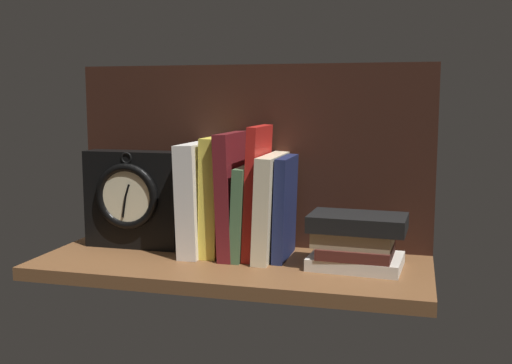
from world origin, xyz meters
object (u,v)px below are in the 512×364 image
Objects in this scene: book_red_requiem at (257,192)px; book_cream_twain at (271,206)px; book_stack_side at (356,241)px; book_green_romantic at (246,211)px; framed_clock at (133,199)px; book_yellow_seinlanguage at (217,196)px; book_white_catcher at (198,198)px; book_navy_bierce at (285,208)px; book_maroon_dawkins at (233,194)px.

book_cream_twain is at bearing 0.00° from book_red_requiem.
book_green_romantic is at bearing 170.77° from book_stack_side.
framed_clock reaches higher than book_stack_side.
book_red_requiem reaches higher than book_green_romantic.
framed_clock is (-18.59, 0.19, -1.45)cm from book_yellow_seinlanguage.
book_white_catcher is 1.10× the size of book_cream_twain.
book_yellow_seinlanguage is at bearing 180.00° from book_red_requiem.
book_red_requiem is at bearing 0.00° from book_yellow_seinlanguage.
book_cream_twain is at bearing 180.00° from book_navy_bierce.
book_maroon_dawkins is 1.21× the size of book_cream_twain.
book_cream_twain is (4.98, 0.00, 1.11)cm from book_green_romantic.
book_yellow_seinlanguage is 14.04cm from book_navy_bierce.
framed_clock is at bearing 179.50° from book_maroon_dawkins.
book_cream_twain is 18.09cm from book_stack_side.
framed_clock is 1.12× the size of book_stack_side.
book_yellow_seinlanguage reaches higher than framed_clock.
book_navy_bierce is (10.55, 0.00, -2.22)cm from book_maroon_dawkins.
book_white_catcher reaches higher than book_cream_twain.
book_yellow_seinlanguage is 1.31× the size of book_green_romantic.
book_stack_side is (32.04, -3.57, -6.15)cm from book_white_catcher.
book_white_catcher is 17.98cm from book_navy_bierce.
book_green_romantic is 1.00× the size of book_stack_side.
framed_clock is (-29.65, 0.19, 0.18)cm from book_cream_twain.
book_maroon_dawkins is at bearing -0.00° from book_white_catcher.
book_green_romantic is at bearing 0.00° from book_white_catcher.
framed_clock is (-21.97, 0.19, -1.91)cm from book_maroon_dawkins.
book_navy_bierce is at bearing 0.00° from book_red_requiem.
book_white_catcher is 1.10× the size of framed_clock.
book_maroon_dawkins is 1.22× the size of book_navy_bierce.
book_navy_bierce is (5.61, 0.00, -2.92)cm from book_red_requiem.
book_white_catcher reaches higher than framed_clock.
book_red_requiem is (2.25, 0.00, 3.90)cm from book_green_romantic.
book_white_catcher is at bearing 180.00° from book_navy_bierce.
book_white_catcher is at bearing 173.64° from book_stack_side.
book_white_catcher is at bearing 180.00° from book_green_romantic.
book_green_romantic is at bearing 0.00° from book_yellow_seinlanguage.
book_cream_twain is at bearing 0.00° from book_maroon_dawkins.
book_white_catcher is at bearing 180.00° from book_yellow_seinlanguage.
book_red_requiem is 1.29× the size of book_navy_bierce.
book_red_requiem reaches higher than book_maroon_dawkins.
book_white_catcher is 7.47cm from book_maroon_dawkins.
book_navy_bierce is (17.94, 0.00, -1.15)cm from book_white_catcher.
book_green_romantic is 0.90× the size of book_navy_bierce.
book_yellow_seinlanguage is 1.16× the size of book_cream_twain.
book_maroon_dawkins is 1.35× the size of book_stack_side.
book_green_romantic is (10.08, 0.00, -2.12)cm from book_white_catcher.
book_cream_twain is 29.65cm from framed_clock.
book_navy_bierce is (2.88, 0.00, -0.14)cm from book_cream_twain.
book_yellow_seinlanguage is 0.91× the size of book_red_requiem.
framed_clock is 47.08cm from book_stack_side.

